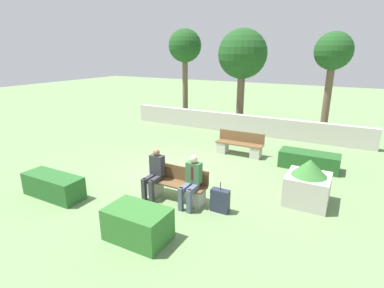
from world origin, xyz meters
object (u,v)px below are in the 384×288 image
(suitcase, at_px, (220,201))
(tree_center_right, at_px, (333,55))
(tree_center_left, at_px, (242,55))
(person_seated_man, at_px, (192,179))
(bench_front, at_px, (175,187))
(tree_leftmost, at_px, (185,48))
(planter_corner_left, at_px, (308,183))
(person_seated_woman, at_px, (155,171))
(bench_left_side, at_px, (239,146))

(suitcase, distance_m, tree_center_right, 9.68)
(suitcase, relative_size, tree_center_left, 0.16)
(tree_center_right, bearing_deg, person_seated_man, -103.74)
(bench_front, relative_size, person_seated_man, 1.32)
(tree_leftmost, bearing_deg, bench_front, -61.79)
(planter_corner_left, height_order, suitcase, planter_corner_left)
(tree_leftmost, distance_m, tree_center_right, 7.39)
(bench_front, xyz_separation_m, suitcase, (1.34, -0.06, -0.04))
(person_seated_woman, height_order, tree_leftmost, tree_leftmost)
(bench_front, relative_size, suitcase, 2.26)
(planter_corner_left, bearing_deg, tree_leftmost, 137.38)
(bench_left_side, height_order, tree_leftmost, tree_leftmost)
(person_seated_woman, distance_m, tree_leftmost, 10.14)
(tree_leftmost, bearing_deg, suitcase, -55.49)
(planter_corner_left, height_order, tree_leftmost, tree_leftmost)
(planter_corner_left, distance_m, suitcase, 2.37)
(person_seated_man, distance_m, tree_center_right, 9.76)
(tree_leftmost, bearing_deg, tree_center_left, -1.58)
(suitcase, xyz_separation_m, tree_center_right, (1.45, 8.95, 3.39))
(suitcase, relative_size, tree_leftmost, 0.16)
(tree_leftmost, height_order, tree_center_right, tree_leftmost)
(bench_front, distance_m, tree_leftmost, 10.39)
(suitcase, bearing_deg, tree_center_left, 106.98)
(bench_left_side, distance_m, person_seated_man, 4.40)
(bench_left_side, bearing_deg, suitcase, -84.58)
(bench_left_side, bearing_deg, planter_corner_left, -52.61)
(person_seated_man, relative_size, person_seated_woman, 1.01)
(bench_front, xyz_separation_m, tree_leftmost, (-4.59, 8.57, 3.66))
(bench_front, relative_size, tree_center_left, 0.36)
(suitcase, distance_m, tree_leftmost, 11.10)
(tree_center_left, bearing_deg, tree_center_right, 5.92)
(suitcase, height_order, tree_center_right, tree_center_right)
(suitcase, bearing_deg, person_seated_man, -173.85)
(tree_leftmost, bearing_deg, person_seated_man, -59.31)
(person_seated_man, height_order, suitcase, person_seated_man)
(person_seated_woman, bearing_deg, bench_left_side, 79.17)
(planter_corner_left, distance_m, tree_leftmost, 11.07)
(person_seated_man, distance_m, planter_corner_left, 3.03)
(bench_front, bearing_deg, person_seated_woman, -165.78)
(person_seated_man, xyz_separation_m, planter_corner_left, (2.58, 1.58, -0.19))
(suitcase, xyz_separation_m, tree_center_left, (-2.61, 8.53, 3.35))
(bench_front, height_order, suitcase, bench_front)
(person_seated_woman, bearing_deg, tree_center_left, 94.70)
(bench_left_side, bearing_deg, tree_center_left, 101.51)
(person_seated_man, bearing_deg, bench_left_side, 93.94)
(person_seated_man, height_order, person_seated_woman, person_seated_man)
(bench_front, distance_m, tree_center_left, 9.18)
(bench_left_side, height_order, tree_center_left, tree_center_left)
(bench_left_side, relative_size, person_seated_woman, 1.34)
(bench_front, xyz_separation_m, bench_left_side, (0.27, 4.23, 0.00))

